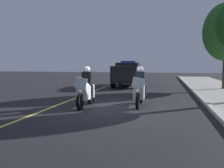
# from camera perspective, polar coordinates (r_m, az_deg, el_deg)

# --- Properties ---
(ground_plane) EXTENTS (80.00, 80.00, 0.00)m
(ground_plane) POSITION_cam_1_polar(r_m,az_deg,el_deg) (10.02, -1.42, -5.68)
(ground_plane) COLOR black
(curb_strip) EXTENTS (48.00, 0.24, 0.15)m
(curb_strip) POSITION_cam_1_polar(r_m,az_deg,el_deg) (9.89, 22.97, -5.77)
(curb_strip) COLOR #B7B5AD
(curb_strip) RESTS_ON ground
(lane_stripe_center) EXTENTS (48.00, 0.12, 0.01)m
(lane_stripe_center) POSITION_cam_1_polar(r_m,az_deg,el_deg) (10.78, -13.20, -5.04)
(lane_stripe_center) COLOR #E0D14C
(lane_stripe_center) RESTS_ON ground
(police_motorcycle_lead_left) EXTENTS (2.14, 0.56, 1.72)m
(police_motorcycle_lead_left) POSITION_cam_1_polar(r_m,az_deg,el_deg) (10.30, -6.21, -1.49)
(police_motorcycle_lead_left) COLOR black
(police_motorcycle_lead_left) RESTS_ON ground
(police_motorcycle_lead_right) EXTENTS (2.14, 0.56, 1.72)m
(police_motorcycle_lead_right) POSITION_cam_1_polar(r_m,az_deg,el_deg) (10.50, 6.55, -1.37)
(police_motorcycle_lead_right) COLOR black
(police_motorcycle_lead_right) RESTS_ON ground
(police_suv) EXTENTS (4.93, 2.13, 2.05)m
(police_suv) POSITION_cam_1_polar(r_m,az_deg,el_deg) (19.49, 3.81, 2.60)
(police_suv) COLOR black
(police_suv) RESTS_ON ground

